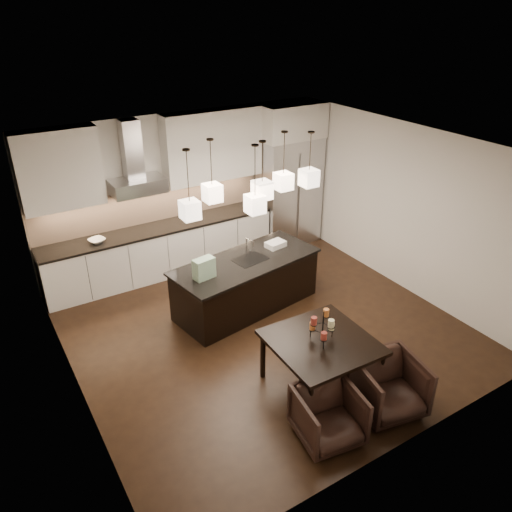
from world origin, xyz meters
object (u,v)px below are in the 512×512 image
island_body (246,285)px  dining_table (320,364)px  refrigerator (288,191)px  armchair_right (389,386)px  armchair_left (328,416)px

island_body → dining_table: island_body is taller
refrigerator → island_body: size_ratio=0.93×
armchair_right → dining_table: bearing=133.2°
refrigerator → armchair_right: size_ratio=2.75×
dining_table → island_body: bearing=87.3°
armchair_right → armchair_left: bearing=-170.1°
dining_table → armchair_right: (0.46, -0.75, -0.01)m
refrigerator → dining_table: (-2.19, -3.88, -0.71)m
island_body → armchair_right: island_body is taller
refrigerator → armchair_left: (-2.63, -4.60, -0.75)m
dining_table → armchair_left: size_ratio=1.72×
refrigerator → armchair_right: 4.99m
refrigerator → armchair_right: (-1.72, -4.63, -0.72)m
armchair_left → armchair_right: (0.90, -0.03, 0.03)m
refrigerator → island_body: 2.74m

